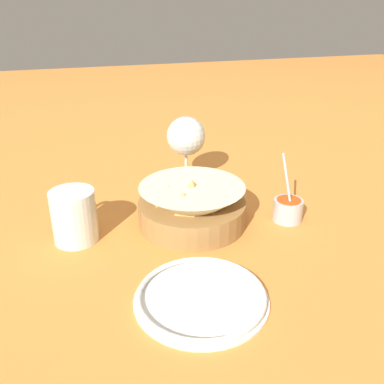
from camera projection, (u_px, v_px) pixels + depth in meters
The scene contains 6 objects.
ground_plane at pixel (204, 218), 0.86m from camera, with size 4.00×4.00×0.00m, color orange.
food_basket at pixel (191, 207), 0.83m from camera, with size 0.21×0.21×0.09m.
sauce_cup at pixel (288, 209), 0.85m from camera, with size 0.07×0.06×0.13m.
wine_glass at pixel (186, 138), 0.99m from camera, with size 0.09×0.09×0.16m.
beer_mug at pixel (74, 217), 0.77m from camera, with size 0.12×0.08×0.10m.
side_plate at pixel (201, 297), 0.63m from camera, with size 0.20×0.20×0.01m.
Camera 1 is at (-0.72, 0.24, 0.42)m, focal length 40.00 mm.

